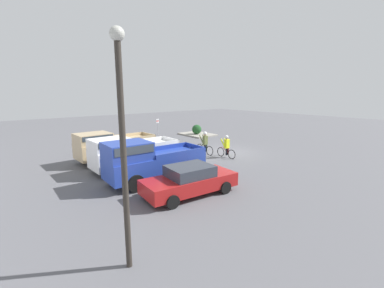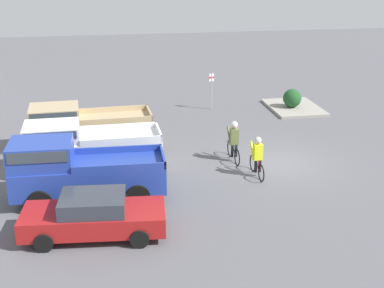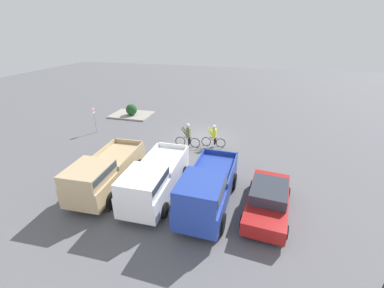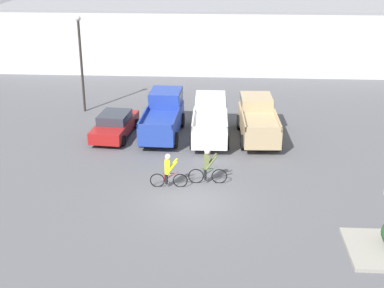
{
  "view_description": "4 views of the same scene",
  "coord_description": "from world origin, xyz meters",
  "px_view_note": "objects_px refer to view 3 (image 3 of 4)",
  "views": [
    {
      "loc": [
        -14.11,
        15.16,
        4.81
      ],
      "look_at": [
        -0.25,
        3.83,
        1.2
      ],
      "focal_mm": 24.0,
      "sensor_mm": 36.0,
      "label": 1
    },
    {
      "loc": [
        -20.73,
        7.45,
        8.69
      ],
      "look_at": [
        -0.25,
        3.83,
        1.2
      ],
      "focal_mm": 50.0,
      "sensor_mm": 36.0,
      "label": 2
    },
    {
      "loc": [
        -4.17,
        18.35,
        8.1
      ],
      "look_at": [
        -0.25,
        3.83,
        1.2
      ],
      "focal_mm": 24.0,
      "sensor_mm": 36.0,
      "label": 3
    },
    {
      "loc": [
        1.25,
        -21.41,
        11.24
      ],
      "look_at": [
        -0.25,
        3.83,
        1.2
      ],
      "focal_mm": 50.0,
      "sensor_mm": 36.0,
      "label": 4
    }
  ],
  "objects_px": {
    "cyclist_1": "(214,136)",
    "fire_lane_sign": "(95,117)",
    "pickup_truck_2": "(104,172)",
    "shrub": "(131,110)",
    "cyclist_0": "(188,135)",
    "pickup_truck_0": "(207,189)",
    "sedan_0": "(268,199)",
    "pickup_truck_1": "(154,179)"
  },
  "relations": [
    {
      "from": "fire_lane_sign",
      "to": "shrub",
      "type": "relative_size",
      "value": 2.07
    },
    {
      "from": "pickup_truck_2",
      "to": "shrub",
      "type": "height_order",
      "value": "pickup_truck_2"
    },
    {
      "from": "pickup_truck_0",
      "to": "cyclist_0",
      "type": "xyz_separation_m",
      "value": [
        2.83,
        -6.68,
        -0.27
      ]
    },
    {
      "from": "pickup_truck_2",
      "to": "cyclist_0",
      "type": "bearing_deg",
      "value": -112.87
    },
    {
      "from": "pickup_truck_2",
      "to": "cyclist_1",
      "type": "height_order",
      "value": "pickup_truck_2"
    },
    {
      "from": "shrub",
      "to": "cyclist_1",
      "type": "bearing_deg",
      "value": 152.12
    },
    {
      "from": "cyclist_1",
      "to": "shrub",
      "type": "xyz_separation_m",
      "value": [
        9.11,
        -4.82,
        -0.18
      ]
    },
    {
      "from": "cyclist_1",
      "to": "shrub",
      "type": "bearing_deg",
      "value": -27.88
    },
    {
      "from": "pickup_truck_2",
      "to": "shrub",
      "type": "relative_size",
      "value": 5.2
    },
    {
      "from": "pickup_truck_2",
      "to": "cyclist_1",
      "type": "bearing_deg",
      "value": -122.99
    },
    {
      "from": "sedan_0",
      "to": "pickup_truck_1",
      "type": "distance_m",
      "value": 5.62
    },
    {
      "from": "pickup_truck_2",
      "to": "cyclist_0",
      "type": "height_order",
      "value": "pickup_truck_2"
    },
    {
      "from": "pickup_truck_1",
      "to": "cyclist_1",
      "type": "bearing_deg",
      "value": -104.32
    },
    {
      "from": "pickup_truck_0",
      "to": "fire_lane_sign",
      "type": "xyz_separation_m",
      "value": [
        11.01,
        -7.42,
        0.13
      ]
    },
    {
      "from": "sedan_0",
      "to": "cyclist_0",
      "type": "distance_m",
      "value": 8.29
    },
    {
      "from": "sedan_0",
      "to": "fire_lane_sign",
      "type": "distance_m",
      "value": 15.42
    },
    {
      "from": "cyclist_1",
      "to": "shrub",
      "type": "relative_size",
      "value": 1.67
    },
    {
      "from": "pickup_truck_1",
      "to": "shrub",
      "type": "xyz_separation_m",
      "value": [
        7.34,
        -11.74,
        -0.42
      ]
    },
    {
      "from": "fire_lane_sign",
      "to": "shrub",
      "type": "bearing_deg",
      "value": -101.02
    },
    {
      "from": "pickup_truck_1",
      "to": "pickup_truck_0",
      "type": "bearing_deg",
      "value": 174.16
    },
    {
      "from": "pickup_truck_1",
      "to": "pickup_truck_2",
      "type": "height_order",
      "value": "pickup_truck_1"
    },
    {
      "from": "sedan_0",
      "to": "cyclist_1",
      "type": "distance_m",
      "value": 7.63
    },
    {
      "from": "pickup_truck_1",
      "to": "pickup_truck_2",
      "type": "xyz_separation_m",
      "value": [
        2.79,
        0.1,
        0.01
      ]
    },
    {
      "from": "pickup_truck_2",
      "to": "cyclist_0",
      "type": "xyz_separation_m",
      "value": [
        -2.74,
        -6.49,
        -0.17
      ]
    },
    {
      "from": "pickup_truck_1",
      "to": "pickup_truck_2",
      "type": "bearing_deg",
      "value": 1.96
    },
    {
      "from": "pickup_truck_2",
      "to": "fire_lane_sign",
      "type": "relative_size",
      "value": 2.51
    },
    {
      "from": "fire_lane_sign",
      "to": "shrub",
      "type": "height_order",
      "value": "fire_lane_sign"
    },
    {
      "from": "sedan_0",
      "to": "cyclist_0",
      "type": "height_order",
      "value": "cyclist_0"
    },
    {
      "from": "sedan_0",
      "to": "fire_lane_sign",
      "type": "bearing_deg",
      "value": -26.2
    },
    {
      "from": "cyclist_1",
      "to": "fire_lane_sign",
      "type": "distance_m",
      "value": 10.02
    },
    {
      "from": "sedan_0",
      "to": "pickup_truck_1",
      "type": "relative_size",
      "value": 0.85
    },
    {
      "from": "cyclist_1",
      "to": "sedan_0",
      "type": "bearing_deg",
      "value": 120.11
    },
    {
      "from": "pickup_truck_0",
      "to": "pickup_truck_1",
      "type": "height_order",
      "value": "pickup_truck_0"
    },
    {
      "from": "cyclist_0",
      "to": "fire_lane_sign",
      "type": "distance_m",
      "value": 8.23
    },
    {
      "from": "sedan_0",
      "to": "cyclist_0",
      "type": "relative_size",
      "value": 2.52
    },
    {
      "from": "pickup_truck_1",
      "to": "cyclist_1",
      "type": "distance_m",
      "value": 7.15
    },
    {
      "from": "sedan_0",
      "to": "pickup_truck_0",
      "type": "xyz_separation_m",
      "value": [
        2.82,
        0.61,
        0.5
      ]
    },
    {
      "from": "pickup_truck_0",
      "to": "cyclist_1",
      "type": "bearing_deg",
      "value": -82.02
    },
    {
      "from": "pickup_truck_2",
      "to": "shrub",
      "type": "bearing_deg",
      "value": -68.98
    },
    {
      "from": "cyclist_1",
      "to": "shrub",
      "type": "height_order",
      "value": "cyclist_1"
    },
    {
      "from": "pickup_truck_2",
      "to": "fire_lane_sign",
      "type": "bearing_deg",
      "value": -53.01
    },
    {
      "from": "shrub",
      "to": "sedan_0",
      "type": "bearing_deg",
      "value": 138.57
    }
  ]
}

